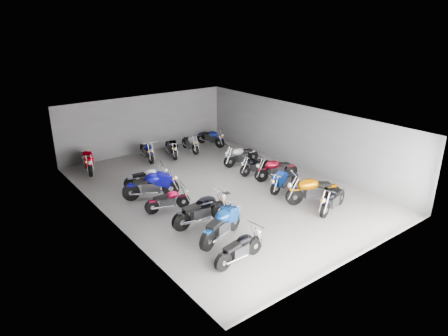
{
  "coord_description": "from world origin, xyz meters",
  "views": [
    {
      "loc": [
        -9.72,
        -13.14,
        7.18
      ],
      "look_at": [
        0.21,
        -0.07,
        1.0
      ],
      "focal_mm": 32.0,
      "sensor_mm": 36.0,
      "label": 1
    }
  ],
  "objects_px": {
    "motorcycle_right_c": "(284,180)",
    "motorcycle_back_e": "(190,143)",
    "motorcycle_left_a": "(240,248)",
    "motorcycle_left_d": "(168,200)",
    "motorcycle_left_b": "(222,225)",
    "motorcycle_right_a": "(333,199)",
    "motorcycle_left_c": "(201,210)",
    "motorcycle_right_d": "(276,169)",
    "motorcycle_right_e": "(255,165)",
    "motorcycle_back_d": "(171,148)",
    "motorcycle_left_f": "(147,178)",
    "motorcycle_left_e": "(152,185)",
    "motorcycle_right_b": "(313,190)",
    "motorcycle_back_c": "(147,151)",
    "motorcycle_back_a": "(87,161)",
    "motorcycle_back_f": "(211,137)",
    "motorcycle_right_f": "(241,155)",
    "drain_grate": "(226,193)"
  },
  "relations": [
    {
      "from": "motorcycle_right_c",
      "to": "motorcycle_back_a",
      "type": "distance_m",
      "value": 9.73
    },
    {
      "from": "motorcycle_right_a",
      "to": "motorcycle_right_e",
      "type": "height_order",
      "value": "motorcycle_right_a"
    },
    {
      "from": "motorcycle_right_f",
      "to": "motorcycle_back_d",
      "type": "relative_size",
      "value": 1.06
    },
    {
      "from": "motorcycle_left_f",
      "to": "motorcycle_back_e",
      "type": "distance_m",
      "value": 5.53
    },
    {
      "from": "motorcycle_back_a",
      "to": "motorcycle_back_d",
      "type": "relative_size",
      "value": 1.16
    },
    {
      "from": "motorcycle_left_b",
      "to": "motorcycle_right_f",
      "type": "relative_size",
      "value": 1.05
    },
    {
      "from": "motorcycle_left_b",
      "to": "motorcycle_right_a",
      "type": "distance_m",
      "value": 4.87
    },
    {
      "from": "motorcycle_left_d",
      "to": "motorcycle_left_f",
      "type": "bearing_deg",
      "value": -175.97
    },
    {
      "from": "motorcycle_right_d",
      "to": "motorcycle_right_e",
      "type": "relative_size",
      "value": 1.15
    },
    {
      "from": "motorcycle_right_e",
      "to": "motorcycle_back_d",
      "type": "xyz_separation_m",
      "value": [
        -1.93,
        4.79,
        0.05
      ]
    },
    {
      "from": "motorcycle_left_d",
      "to": "motorcycle_back_f",
      "type": "xyz_separation_m",
      "value": [
        6.36,
        6.03,
        0.06
      ]
    },
    {
      "from": "motorcycle_right_c",
      "to": "motorcycle_back_c",
      "type": "distance_m",
      "value": 7.94
    },
    {
      "from": "drain_grate",
      "to": "motorcycle_left_a",
      "type": "distance_m",
      "value": 5.27
    },
    {
      "from": "motorcycle_left_b",
      "to": "motorcycle_back_d",
      "type": "xyz_separation_m",
      "value": [
        3.1,
        8.76,
        -0.07
      ]
    },
    {
      "from": "motorcycle_left_b",
      "to": "motorcycle_back_a",
      "type": "distance_m",
      "value": 9.35
    },
    {
      "from": "motorcycle_left_b",
      "to": "motorcycle_left_f",
      "type": "bearing_deg",
      "value": 160.3
    },
    {
      "from": "motorcycle_left_a",
      "to": "motorcycle_right_b",
      "type": "relative_size",
      "value": 0.88
    },
    {
      "from": "drain_grate",
      "to": "motorcycle_right_d",
      "type": "relative_size",
      "value": 0.15
    },
    {
      "from": "motorcycle_right_a",
      "to": "motorcycle_back_d",
      "type": "relative_size",
      "value": 1.02
    },
    {
      "from": "motorcycle_back_a",
      "to": "motorcycle_back_d",
      "type": "distance_m",
      "value": 4.52
    },
    {
      "from": "motorcycle_right_c",
      "to": "motorcycle_back_d",
      "type": "xyz_separation_m",
      "value": [
        -1.62,
        7.08,
        0.01
      ]
    },
    {
      "from": "motorcycle_left_c",
      "to": "motorcycle_right_f",
      "type": "height_order",
      "value": "motorcycle_left_c"
    },
    {
      "from": "motorcycle_left_c",
      "to": "motorcycle_right_a",
      "type": "bearing_deg",
      "value": 67.06
    },
    {
      "from": "motorcycle_right_d",
      "to": "motorcycle_back_e",
      "type": "bearing_deg",
      "value": 26.29
    },
    {
      "from": "motorcycle_right_d",
      "to": "motorcycle_back_e",
      "type": "distance_m",
      "value": 6.14
    },
    {
      "from": "motorcycle_left_a",
      "to": "motorcycle_left_f",
      "type": "xyz_separation_m",
      "value": [
        0.37,
        6.99,
        0.01
      ]
    },
    {
      "from": "motorcycle_left_d",
      "to": "motorcycle_back_d",
      "type": "height_order",
      "value": "motorcycle_back_d"
    },
    {
      "from": "drain_grate",
      "to": "motorcycle_left_e",
      "type": "height_order",
      "value": "motorcycle_left_e"
    },
    {
      "from": "motorcycle_right_a",
      "to": "drain_grate",
      "type": "bearing_deg",
      "value": 15.89
    },
    {
      "from": "motorcycle_right_a",
      "to": "motorcycle_left_b",
      "type": "bearing_deg",
      "value": 64.43
    },
    {
      "from": "motorcycle_left_e",
      "to": "motorcycle_right_d",
      "type": "bearing_deg",
      "value": 95.22
    },
    {
      "from": "motorcycle_back_a",
      "to": "motorcycle_back_d",
      "type": "height_order",
      "value": "motorcycle_back_a"
    },
    {
      "from": "motorcycle_left_e",
      "to": "motorcycle_right_b",
      "type": "xyz_separation_m",
      "value": [
        5.05,
        -4.43,
        -0.0
      ]
    },
    {
      "from": "motorcycle_left_c",
      "to": "motorcycle_left_d",
      "type": "relative_size",
      "value": 1.27
    },
    {
      "from": "motorcycle_left_a",
      "to": "motorcycle_right_b",
      "type": "height_order",
      "value": "motorcycle_right_b"
    },
    {
      "from": "motorcycle_left_b",
      "to": "motorcycle_right_c",
      "type": "relative_size",
      "value": 1.13
    },
    {
      "from": "motorcycle_left_d",
      "to": "motorcycle_back_f",
      "type": "bearing_deg",
      "value": 145.67
    },
    {
      "from": "motorcycle_left_d",
      "to": "motorcycle_back_e",
      "type": "xyz_separation_m",
      "value": [
        4.78,
        5.84,
        0.04
      ]
    },
    {
      "from": "motorcycle_right_b",
      "to": "motorcycle_left_e",
      "type": "bearing_deg",
      "value": 73.16
    },
    {
      "from": "drain_grate",
      "to": "motorcycle_right_f",
      "type": "bearing_deg",
      "value": 40.59
    },
    {
      "from": "motorcycle_left_c",
      "to": "motorcycle_left_e",
      "type": "xyz_separation_m",
      "value": [
        -0.37,
        3.17,
        0.02
      ]
    },
    {
      "from": "motorcycle_left_a",
      "to": "motorcycle_back_c",
      "type": "bearing_deg",
      "value": 163.51
    },
    {
      "from": "motorcycle_back_c",
      "to": "motorcycle_back_e",
      "type": "xyz_separation_m",
      "value": [
        2.66,
        -0.16,
        -0.03
      ]
    },
    {
      "from": "motorcycle_right_c",
      "to": "motorcycle_back_e",
      "type": "bearing_deg",
      "value": -8.26
    },
    {
      "from": "motorcycle_back_a",
      "to": "motorcycle_left_a",
      "type": "bearing_deg",
      "value": 107.17
    },
    {
      "from": "motorcycle_right_d",
      "to": "motorcycle_right_b",
      "type": "bearing_deg",
      "value": -173.43
    },
    {
      "from": "motorcycle_left_a",
      "to": "motorcycle_left_d",
      "type": "xyz_separation_m",
      "value": [
        0.01,
        4.47,
        -0.03
      ]
    },
    {
      "from": "motorcycle_left_d",
      "to": "motorcycle_right_a",
      "type": "bearing_deg",
      "value": 64.66
    },
    {
      "from": "motorcycle_left_a",
      "to": "motorcycle_left_d",
      "type": "height_order",
      "value": "motorcycle_left_a"
    },
    {
      "from": "motorcycle_left_d",
      "to": "motorcycle_right_b",
      "type": "height_order",
      "value": "motorcycle_right_b"
    }
  ]
}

